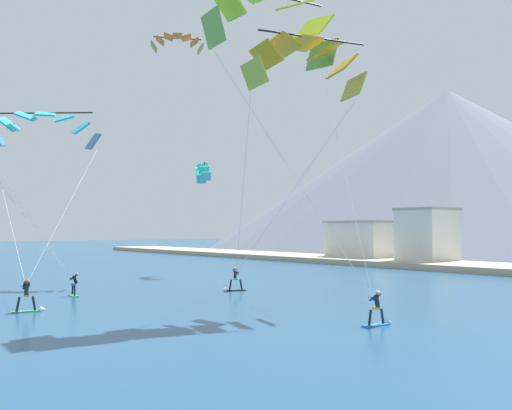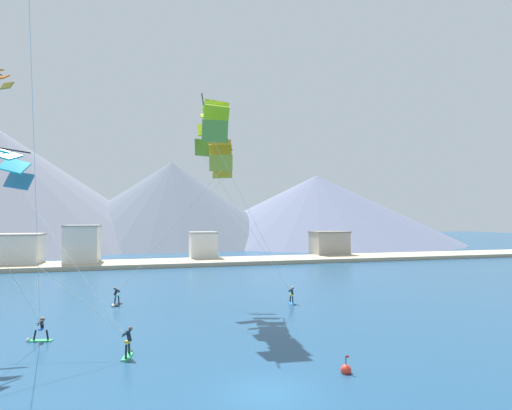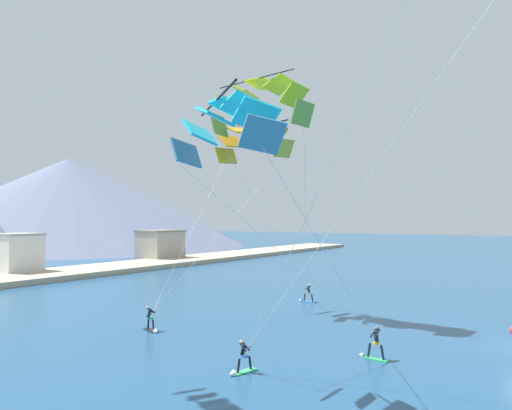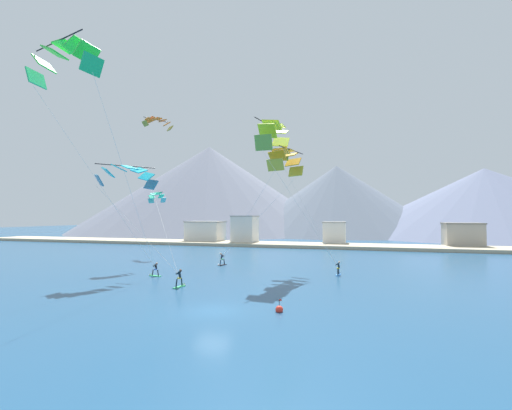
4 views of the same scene
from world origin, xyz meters
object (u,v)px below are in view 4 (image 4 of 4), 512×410
at_px(kitesurfer_near_lead, 221,261).
at_px(parafoil_kite_near_lead, 286,159).
at_px(parafoil_kite_distant_low_drift, 157,196).
at_px(parafoil_kite_far_left, 275,136).
at_px(kitesurfer_far_left, 339,271).
at_px(kitesurfer_near_trail, 154,272).
at_px(race_marker_buoy, 279,310).
at_px(parafoil_kite_distant_high_outer, 158,122).
at_px(kitesurfer_mid_center, 181,281).
at_px(parafoil_kite_near_trail, 65,59).
at_px(parafoil_kite_mid_center, 128,174).

distance_m(kitesurfer_near_lead, parafoil_kite_near_lead, 16.74).
xyz_separation_m(kitesurfer_near_lead, parafoil_kite_distant_low_drift, (-14.81, 6.93, 9.77)).
bearing_deg(parafoil_kite_far_left, kitesurfer_far_left, -0.69).
relative_size(kitesurfer_near_trail, race_marker_buoy, 1.75).
relative_size(kitesurfer_near_lead, parafoil_kite_far_left, 0.10).
relative_size(parafoil_kite_far_left, parafoil_kite_distant_high_outer, 3.58).
relative_size(kitesurfer_near_lead, race_marker_buoy, 1.73).
bearing_deg(parafoil_kite_distant_high_outer, kitesurfer_far_left, -11.04).
relative_size(kitesurfer_far_left, race_marker_buoy, 1.73).
xyz_separation_m(parafoil_kite_far_left, parafoil_kite_distant_high_outer, (-20.06, 5.32, 4.82)).
xyz_separation_m(kitesurfer_mid_center, parafoil_kite_far_left, (6.71, 11.43, 16.27)).
distance_m(kitesurfer_far_left, parafoil_kite_near_lead, 15.26).
distance_m(kitesurfer_near_trail, kitesurfer_mid_center, 7.47).
relative_size(kitesurfer_far_left, parafoil_kite_distant_low_drift, 0.41).
height_order(kitesurfer_mid_center, parafoil_kite_distant_high_outer, parafoil_kite_distant_high_outer).
bearing_deg(parafoil_kite_far_left, kitesurfer_mid_center, -120.42).
bearing_deg(kitesurfer_near_trail, parafoil_kite_near_trail, -95.97).
bearing_deg(parafoil_kite_near_trail, kitesurfer_near_lead, 76.15).
xyz_separation_m(kitesurfer_far_left, parafoil_kite_mid_center, (-23.07, -7.89, 11.20)).
height_order(parafoil_kite_near_lead, race_marker_buoy, parafoil_kite_near_lead).
xyz_separation_m(kitesurfer_near_trail, kitesurfer_mid_center, (5.91, -4.57, 0.15)).
xyz_separation_m(parafoil_kite_distant_high_outer, race_marker_buoy, (24.41, -22.51, -21.51)).
distance_m(parafoil_kite_near_lead, parafoil_kite_near_trail, 25.69).
bearing_deg(kitesurfer_mid_center, kitesurfer_near_trail, 142.31).
bearing_deg(kitesurfer_near_lead, parafoil_kite_far_left, -21.00).
distance_m(kitesurfer_near_lead, kitesurfer_far_left, 16.48).
bearing_deg(kitesurfer_near_trail, kitesurfer_mid_center, -37.69).
distance_m(kitesurfer_near_lead, parafoil_kite_far_left, 18.66).
relative_size(kitesurfer_mid_center, parafoil_kite_distant_low_drift, 0.43).
relative_size(kitesurfer_near_lead, kitesurfer_near_trail, 0.99).
height_order(parafoil_kite_distant_high_outer, race_marker_buoy, parafoil_kite_distant_high_outer).
bearing_deg(parafoil_kite_distant_low_drift, parafoil_kite_mid_center, -66.55).
bearing_deg(parafoil_kite_near_trail, parafoil_kite_distant_high_outer, 104.59).
bearing_deg(kitesurfer_far_left, kitesurfer_near_lead, 168.30).
height_order(kitesurfer_far_left, parafoil_kite_mid_center, parafoil_kite_mid_center).
height_order(parafoil_kite_mid_center, parafoil_kite_far_left, parafoil_kite_far_left).
bearing_deg(kitesurfer_near_trail, parafoil_kite_distant_high_outer, 121.42).
distance_m(parafoil_kite_near_trail, parafoil_kite_distant_low_drift, 31.82).
bearing_deg(race_marker_buoy, parafoil_kite_distant_high_outer, 137.32).
bearing_deg(parafoil_kite_distant_low_drift, kitesurfer_near_trail, -57.99).
bearing_deg(parafoil_kite_mid_center, kitesurfer_mid_center, -21.66).
height_order(parafoil_kite_distant_high_outer, parafoil_kite_distant_low_drift, parafoil_kite_distant_high_outer).
bearing_deg(kitesurfer_far_left, parafoil_kite_near_trail, -139.35).
bearing_deg(parafoil_kite_mid_center, parafoil_kite_distant_low_drift, 113.45).
bearing_deg(kitesurfer_mid_center, parafoil_kite_distant_low_drift, 127.47).
relative_size(kitesurfer_near_lead, kitesurfer_far_left, 1.00).
relative_size(kitesurfer_mid_center, parafoil_kite_far_left, 0.11).
distance_m(parafoil_kite_mid_center, parafoil_kite_distant_high_outer, 17.28).
bearing_deg(kitesurfer_near_lead, kitesurfer_mid_center, -83.18).
distance_m(kitesurfer_near_lead, parafoil_kite_distant_high_outer, 24.19).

